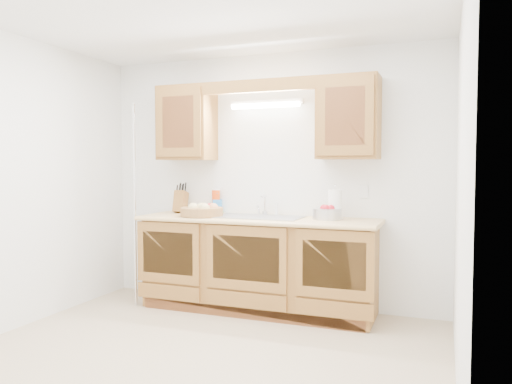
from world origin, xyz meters
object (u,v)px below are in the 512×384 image
at_px(fruit_basket, 202,210).
at_px(paper_towel, 335,205).
at_px(knife_block, 181,201).
at_px(apple_bowl, 327,213).

bearing_deg(fruit_basket, paper_towel, 8.77).
relative_size(knife_block, paper_towel, 1.02).
height_order(fruit_basket, knife_block, knife_block).
height_order(paper_towel, apple_bowl, paper_towel).
bearing_deg(paper_towel, apple_bowl, -146.03).
xyz_separation_m(paper_towel, apple_bowl, (-0.06, -0.04, -0.07)).
relative_size(paper_towel, apple_bowl, 1.03).
relative_size(knife_block, apple_bowl, 1.05).
xyz_separation_m(knife_block, paper_towel, (1.65, -0.07, 0.02)).
height_order(fruit_basket, paper_towel, paper_towel).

